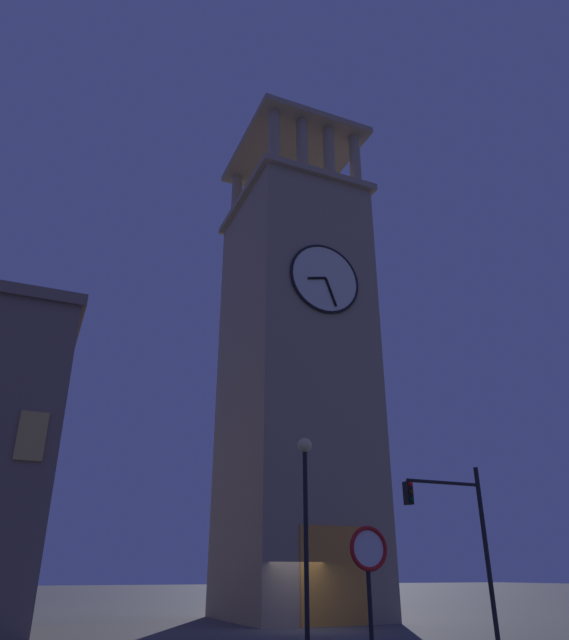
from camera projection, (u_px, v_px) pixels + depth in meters
name	position (u px, v px, depth m)	size (l,w,h in m)	color
ground_plane	(307.00, 630.00, 22.86)	(200.00, 200.00, 0.00)	#4C4C51
clocktower	(294.00, 375.00, 32.56)	(7.28, 8.56, 30.97)	gray
traffic_signal_near	(460.00, 524.00, 19.73)	(3.20, 0.41, 5.56)	black
street_lamp	(305.00, 501.00, 17.09)	(0.44, 0.44, 5.88)	black
no_horn_sign	(369.00, 562.00, 10.39)	(0.78, 0.14, 2.86)	black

